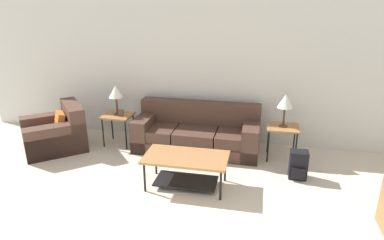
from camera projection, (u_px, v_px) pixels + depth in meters
wall_back at (206, 73)px, 6.30m from camera, size 9.19×0.06×2.60m
couch at (197, 133)px, 6.16m from camera, size 2.21×0.90×0.82m
armchair at (56, 133)px, 6.20m from camera, size 1.39×1.38×0.80m
coffee_table at (186, 164)px, 4.90m from camera, size 1.20×0.65×0.48m
side_table_left at (118, 118)px, 6.29m from camera, size 0.52×0.47×0.58m
side_table_right at (283, 130)px, 5.72m from camera, size 0.52×0.47×0.58m
table_lamp_left at (116, 92)px, 6.13m from camera, size 0.26×0.26×0.55m
table_lamp_right at (285, 102)px, 5.55m from camera, size 0.26×0.26×0.55m
backpack at (298, 165)px, 5.17m from camera, size 0.26×0.28×0.44m
picture_frame at (121, 113)px, 6.17m from camera, size 0.10×0.04×0.13m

